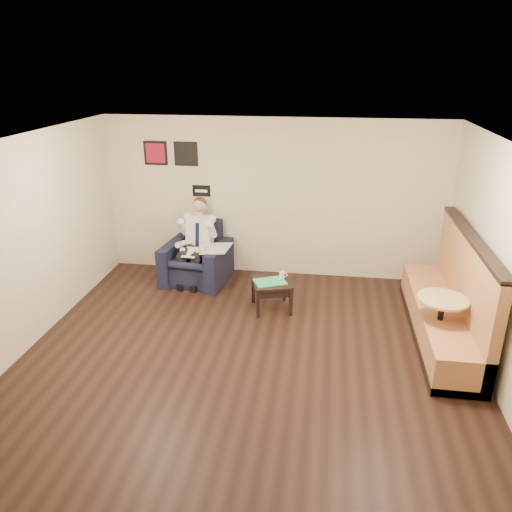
# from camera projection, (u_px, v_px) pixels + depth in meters

# --- Properties ---
(ground) EXTENTS (6.00, 6.00, 0.00)m
(ground) POSITION_uv_depth(u_px,v_px,m) (247.00, 362.00, 6.52)
(ground) COLOR black
(ground) RESTS_ON ground
(wall_back) EXTENTS (6.00, 0.02, 2.80)m
(wall_back) POSITION_uv_depth(u_px,v_px,m) (274.00, 199.00, 8.76)
(wall_back) COLOR beige
(wall_back) RESTS_ON ground
(wall_front) EXTENTS (6.00, 0.02, 2.80)m
(wall_front) POSITION_uv_depth(u_px,v_px,m) (170.00, 436.00, 3.24)
(wall_front) COLOR beige
(wall_front) RESTS_ON ground
(wall_left) EXTENTS (0.02, 6.00, 2.80)m
(wall_left) POSITION_uv_depth(u_px,v_px,m) (16.00, 250.00, 6.41)
(wall_left) COLOR beige
(wall_left) RESTS_ON ground
(wall_right) EXTENTS (0.02, 6.00, 2.80)m
(wall_right) POSITION_uv_depth(u_px,v_px,m) (509.00, 278.00, 5.60)
(wall_right) COLOR beige
(wall_right) RESTS_ON ground
(ceiling) EXTENTS (6.00, 6.00, 0.02)m
(ceiling) POSITION_uv_depth(u_px,v_px,m) (245.00, 145.00, 5.49)
(ceiling) COLOR white
(ceiling) RESTS_ON wall_back
(seating_sign) EXTENTS (0.32, 0.02, 0.20)m
(seating_sign) POSITION_uv_depth(u_px,v_px,m) (201.00, 191.00, 8.89)
(seating_sign) COLOR black
(seating_sign) RESTS_ON wall_back
(art_print_left) EXTENTS (0.42, 0.03, 0.42)m
(art_print_left) POSITION_uv_depth(u_px,v_px,m) (156.00, 153.00, 8.76)
(art_print_left) COLOR maroon
(art_print_left) RESTS_ON wall_back
(art_print_right) EXTENTS (0.42, 0.03, 0.42)m
(art_print_right) POSITION_uv_depth(u_px,v_px,m) (186.00, 154.00, 8.68)
(art_print_right) COLOR black
(art_print_right) RESTS_ON wall_back
(armchair) EXTENTS (1.18, 1.18, 1.02)m
(armchair) POSITION_uv_depth(u_px,v_px,m) (196.00, 254.00, 8.74)
(armchair) COLOR black
(armchair) RESTS_ON ground
(seated_man) EXTENTS (0.78, 1.07, 1.40)m
(seated_man) POSITION_uv_depth(u_px,v_px,m) (193.00, 246.00, 8.55)
(seated_man) COLOR silver
(seated_man) RESTS_ON armchair
(lap_papers) EXTENTS (0.25, 0.34, 0.01)m
(lap_papers) POSITION_uv_depth(u_px,v_px,m) (190.00, 252.00, 8.47)
(lap_papers) COLOR white
(lap_papers) RESTS_ON seated_man
(newspaper) EXTENTS (0.48, 0.58, 0.01)m
(newspaper) POSITION_uv_depth(u_px,v_px,m) (217.00, 248.00, 8.46)
(newspaper) COLOR silver
(newspaper) RESTS_ON armchair
(side_table) EXTENTS (0.72, 0.72, 0.47)m
(side_table) POSITION_uv_depth(u_px,v_px,m) (272.00, 295.00, 7.83)
(side_table) COLOR black
(side_table) RESTS_ON ground
(green_folder) EXTENTS (0.57, 0.50, 0.01)m
(green_folder) POSITION_uv_depth(u_px,v_px,m) (270.00, 282.00, 7.72)
(green_folder) COLOR #2AD47A
(green_folder) RESTS_ON side_table
(coffee_mug) EXTENTS (0.11, 0.11, 0.10)m
(coffee_mug) POSITION_uv_depth(u_px,v_px,m) (282.00, 275.00, 7.87)
(coffee_mug) COLOR white
(coffee_mug) RESTS_ON side_table
(smartphone) EXTENTS (0.15, 0.09, 0.01)m
(smartphone) POSITION_uv_depth(u_px,v_px,m) (273.00, 277.00, 7.90)
(smartphone) COLOR black
(smartphone) RESTS_ON side_table
(banquette) EXTENTS (0.69, 2.91, 1.49)m
(banquette) POSITION_uv_depth(u_px,v_px,m) (444.00, 288.00, 6.87)
(banquette) COLOR #B47445
(banquette) RESTS_ON ground
(cafe_table) EXTENTS (0.85, 0.85, 0.81)m
(cafe_table) POSITION_uv_depth(u_px,v_px,m) (439.00, 326.00, 6.58)
(cafe_table) COLOR tan
(cafe_table) RESTS_ON ground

